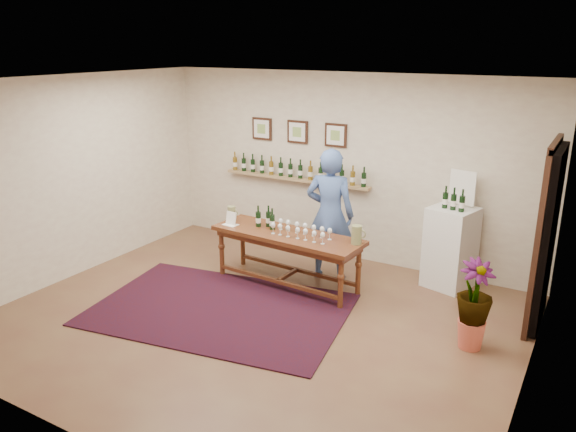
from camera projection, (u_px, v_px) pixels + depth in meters
The scene contains 14 objects.
ground at pixel (255, 320), 6.76m from camera, with size 6.00×6.00×0.00m, color brown.
room_shell at pixel (478, 218), 6.95m from camera, with size 6.00×6.00×6.00m.
rug at pixel (220, 309), 7.02m from camera, with size 3.10×2.06×0.02m, color #400B0C.
tasting_table at pixel (287, 241), 7.57m from camera, with size 2.16×0.81×0.75m.
table_glasses at pixel (301, 231), 7.38m from camera, with size 1.18×0.27×0.16m, color white, non-canonical shape.
table_bottles at pixel (267, 217), 7.73m from camera, with size 0.28×0.16×0.30m, color black, non-canonical shape.
pitcher_left at pixel (232, 213), 8.03m from camera, with size 0.13×0.13×0.21m, color olive, non-canonical shape.
pitcher_right at pixel (357, 235), 7.10m from camera, with size 0.16×0.16×0.25m, color olive, non-canonical shape.
menu_card at pixel (231, 218), 7.86m from camera, with size 0.20×0.15×0.18m, color white.
display_pedestal at pixel (450, 248), 7.56m from camera, with size 0.56×0.56×1.11m, color white.
pedestal_bottles at pixel (454, 198), 7.27m from camera, with size 0.32×0.09×0.32m, color black, non-canonical shape.
info_sign at pixel (462, 188), 7.41m from camera, with size 0.37×0.02×0.51m, color white.
potted_plant at pixel (474, 305), 6.02m from camera, with size 0.65×0.65×0.87m.
person at pixel (330, 215), 7.72m from camera, with size 0.68×0.44×1.86m, color #3D5691.
Camera 1 is at (3.40, -5.06, 3.22)m, focal length 35.00 mm.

